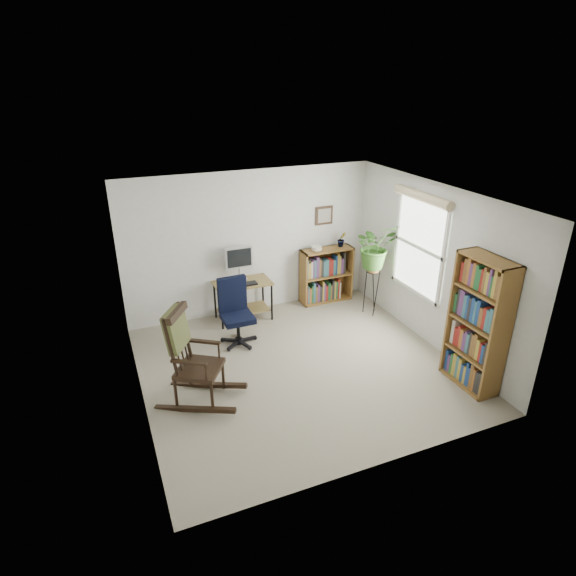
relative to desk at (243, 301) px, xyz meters
name	(u,v)px	position (x,y,z in m)	size (l,w,h in m)	color
floor	(299,367)	(0.26, -1.70, -0.33)	(4.20, 4.00, 0.00)	gray
ceiling	(301,198)	(0.26, -1.70, 2.07)	(4.20, 4.00, 0.00)	white
wall_back	(251,243)	(0.26, 0.30, 0.87)	(4.20, 0.00, 2.40)	silver
wall_front	(385,369)	(0.26, -3.70, 0.87)	(4.20, 0.00, 2.40)	silver
wall_left	(132,318)	(-1.84, -1.70, 0.87)	(0.00, 4.00, 2.40)	silver
wall_right	(432,266)	(2.36, -1.70, 0.87)	(0.00, 4.00, 2.40)	silver
window	(419,247)	(2.32, -1.40, 1.07)	(0.12, 1.20, 1.50)	white
desk	(243,301)	(0.00, 0.00, 0.00)	(0.92, 0.50, 0.66)	olive
monitor	(239,263)	(0.00, 0.14, 0.61)	(0.46, 0.16, 0.56)	silver
keyboard	(245,284)	(0.00, -0.12, 0.34)	(0.40, 0.15, 0.03)	black
office_chair	(238,313)	(-0.32, -0.75, 0.19)	(0.56, 0.56, 1.04)	black
rocking_chair	(198,356)	(-1.16, -1.90, 0.30)	(0.66, 1.09, 1.27)	black
low_bookshelf	(326,275)	(1.59, 0.12, 0.16)	(0.93, 0.31, 0.98)	brown
tall_bookshelf	(478,324)	(2.18, -2.89, 0.55)	(0.33, 0.77, 1.77)	brown
plant_stand	(372,289)	(2.06, -0.63, 0.12)	(0.25, 0.25, 0.90)	black
spider_plant	(377,225)	(2.06, -0.63, 1.23)	(1.69, 1.88, 1.46)	#346322
potted_plant_small	(341,244)	(1.87, 0.13, 0.71)	(0.13, 0.24, 0.11)	#346322
framed_picture	(324,216)	(1.59, 0.27, 1.20)	(0.32, 0.04, 0.32)	black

